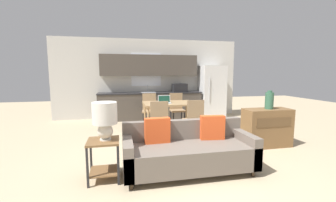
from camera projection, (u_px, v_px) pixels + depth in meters
ground_plane at (188, 173)px, 3.52m from camera, size 20.00×20.00×0.00m
wall_back at (149, 78)px, 7.84m from camera, size 6.40×0.07×2.70m
kitchen_counter at (151, 94)px, 7.62m from camera, size 3.46×0.65×2.15m
refrigerator at (212, 91)px, 7.96m from camera, size 0.82×0.75×1.79m
dining_table at (169, 105)px, 5.88m from camera, size 1.32×0.92×0.78m
couch at (188, 150)px, 3.55m from camera, size 2.02×0.80×0.86m
side_table at (104, 153)px, 3.25m from camera, size 0.45×0.45×0.60m
table_lamp at (105, 117)px, 3.20m from camera, size 0.35×0.35×0.55m
credenza at (267, 128)px, 4.77m from camera, size 0.99×0.44×0.80m
vase at (269, 100)px, 4.70m from camera, size 0.17×0.17×0.39m
dining_chair_near_right at (194, 118)px, 5.24m from camera, size 0.42×0.42×0.94m
dining_chair_near_left at (158, 119)px, 5.05m from camera, size 0.42×0.42×0.94m
dining_chair_far_right at (177, 108)px, 6.77m from camera, size 0.42×0.42×0.94m
dining_chair_far_left at (149, 108)px, 6.64m from camera, size 0.47×0.47×0.94m
laptop at (165, 101)px, 5.78m from camera, size 0.33×0.27×0.20m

